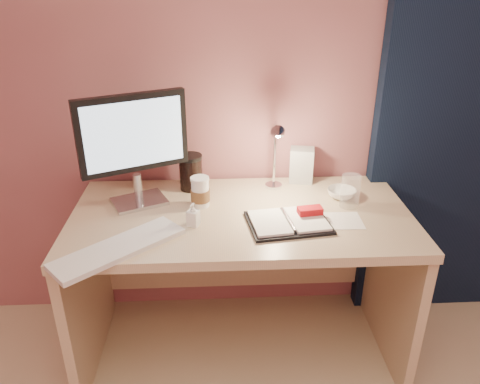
{
  "coord_description": "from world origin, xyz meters",
  "views": [
    {
      "loc": [
        -0.09,
        -0.32,
        1.64
      ],
      "look_at": [
        -0.01,
        1.33,
        0.85
      ],
      "focal_mm": 35.0,
      "sensor_mm": 36.0,
      "label": 1
    }
  ],
  "objects_px": {
    "bowl": "(342,193)",
    "desk_lamp": "(278,151)",
    "monitor": "(133,140)",
    "product_box": "(302,165)",
    "keyboard": "(119,248)",
    "lotion_bottle": "(193,215)",
    "coffee_cup": "(200,193)",
    "dark_jar": "(191,174)",
    "planner": "(290,221)",
    "desk": "(240,250)",
    "clear_cup": "(350,191)"
  },
  "relations": [
    {
      "from": "desk",
      "to": "keyboard",
      "type": "height_order",
      "value": "keyboard"
    },
    {
      "from": "monitor",
      "to": "coffee_cup",
      "type": "height_order",
      "value": "monitor"
    },
    {
      "from": "desk",
      "to": "planner",
      "type": "xyz_separation_m",
      "value": [
        0.19,
        -0.17,
        0.24
      ]
    },
    {
      "from": "monitor",
      "to": "lotion_bottle",
      "type": "bearing_deg",
      "value": -65.07
    },
    {
      "from": "keyboard",
      "to": "lotion_bottle",
      "type": "xyz_separation_m",
      "value": [
        0.26,
        0.17,
        0.04
      ]
    },
    {
      "from": "coffee_cup",
      "to": "dark_jar",
      "type": "height_order",
      "value": "dark_jar"
    },
    {
      "from": "clear_cup",
      "to": "lotion_bottle",
      "type": "height_order",
      "value": "clear_cup"
    },
    {
      "from": "keyboard",
      "to": "clear_cup",
      "type": "xyz_separation_m",
      "value": [
        0.91,
        0.3,
        0.06
      ]
    },
    {
      "from": "desk",
      "to": "clear_cup",
      "type": "height_order",
      "value": "clear_cup"
    },
    {
      "from": "monitor",
      "to": "planner",
      "type": "height_order",
      "value": "monitor"
    },
    {
      "from": "keyboard",
      "to": "bowl",
      "type": "relative_size",
      "value": 3.9
    },
    {
      "from": "dark_jar",
      "to": "monitor",
      "type": "bearing_deg",
      "value": -148.09
    },
    {
      "from": "clear_cup",
      "to": "bowl",
      "type": "relative_size",
      "value": 1.12
    },
    {
      "from": "coffee_cup",
      "to": "planner",
      "type": "bearing_deg",
      "value": -25.92
    },
    {
      "from": "coffee_cup",
      "to": "dark_jar",
      "type": "distance_m",
      "value": 0.18
    },
    {
      "from": "keyboard",
      "to": "desk_lamp",
      "type": "bearing_deg",
      "value": -6.55
    },
    {
      "from": "planner",
      "to": "product_box",
      "type": "xyz_separation_m",
      "value": [
        0.11,
        0.41,
        0.07
      ]
    },
    {
      "from": "monitor",
      "to": "keyboard",
      "type": "relative_size",
      "value": 0.98
    },
    {
      "from": "bowl",
      "to": "product_box",
      "type": "bearing_deg",
      "value": 129.29
    },
    {
      "from": "coffee_cup",
      "to": "lotion_bottle",
      "type": "distance_m",
      "value": 0.17
    },
    {
      "from": "planner",
      "to": "coffee_cup",
      "type": "height_order",
      "value": "coffee_cup"
    },
    {
      "from": "bowl",
      "to": "desk_lamp",
      "type": "relative_size",
      "value": 0.38
    },
    {
      "from": "monitor",
      "to": "product_box",
      "type": "bearing_deg",
      "value": -9.88
    },
    {
      "from": "coffee_cup",
      "to": "product_box",
      "type": "distance_m",
      "value": 0.52
    },
    {
      "from": "coffee_cup",
      "to": "bowl",
      "type": "height_order",
      "value": "coffee_cup"
    },
    {
      "from": "desk",
      "to": "product_box",
      "type": "relative_size",
      "value": 8.64
    },
    {
      "from": "coffee_cup",
      "to": "bowl",
      "type": "distance_m",
      "value": 0.62
    },
    {
      "from": "bowl",
      "to": "product_box",
      "type": "distance_m",
      "value": 0.24
    },
    {
      "from": "desk_lamp",
      "to": "keyboard",
      "type": "bearing_deg",
      "value": -143.05
    },
    {
      "from": "lotion_bottle",
      "to": "desk_lamp",
      "type": "bearing_deg",
      "value": 35.61
    },
    {
      "from": "monitor",
      "to": "product_box",
      "type": "distance_m",
      "value": 0.78
    },
    {
      "from": "keyboard",
      "to": "product_box",
      "type": "height_order",
      "value": "product_box"
    },
    {
      "from": "monitor",
      "to": "product_box",
      "type": "height_order",
      "value": "monitor"
    },
    {
      "from": "keyboard",
      "to": "lotion_bottle",
      "type": "bearing_deg",
      "value": -7.93
    },
    {
      "from": "desk_lamp",
      "to": "clear_cup",
      "type": "bearing_deg",
      "value": -21.03
    },
    {
      "from": "clear_cup",
      "to": "lotion_bottle",
      "type": "bearing_deg",
      "value": -168.68
    },
    {
      "from": "planner",
      "to": "dark_jar",
      "type": "bearing_deg",
      "value": 131.24
    },
    {
      "from": "desk",
      "to": "monitor",
      "type": "height_order",
      "value": "monitor"
    },
    {
      "from": "bowl",
      "to": "keyboard",
      "type": "bearing_deg",
      "value": -156.8
    },
    {
      "from": "monitor",
      "to": "planner",
      "type": "xyz_separation_m",
      "value": [
        0.62,
        -0.21,
        -0.27
      ]
    },
    {
      "from": "clear_cup",
      "to": "bowl",
      "type": "xyz_separation_m",
      "value": [
        -0.01,
        0.09,
        -0.05
      ]
    },
    {
      "from": "coffee_cup",
      "to": "bowl",
      "type": "relative_size",
      "value": 1.04
    },
    {
      "from": "lotion_bottle",
      "to": "dark_jar",
      "type": "height_order",
      "value": "dark_jar"
    },
    {
      "from": "desk",
      "to": "clear_cup",
      "type": "bearing_deg",
      "value": -4.45
    },
    {
      "from": "clear_cup",
      "to": "desk_lamp",
      "type": "xyz_separation_m",
      "value": [
        -0.29,
        0.13,
        0.14
      ]
    },
    {
      "from": "planner",
      "to": "dark_jar",
      "type": "xyz_separation_m",
      "value": [
        -0.4,
        0.35,
        0.06
      ]
    },
    {
      "from": "keyboard",
      "to": "bowl",
      "type": "height_order",
      "value": "bowl"
    },
    {
      "from": "monitor",
      "to": "clear_cup",
      "type": "distance_m",
      "value": 0.92
    },
    {
      "from": "desk",
      "to": "product_box",
      "type": "bearing_deg",
      "value": 38.01
    },
    {
      "from": "product_box",
      "to": "desk_lamp",
      "type": "distance_m",
      "value": 0.23
    }
  ]
}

